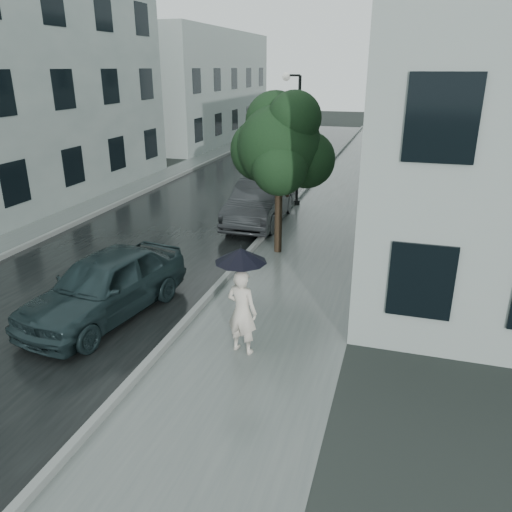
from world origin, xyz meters
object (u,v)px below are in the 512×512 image
(pedestrian, at_px, (242,312))
(car_near, at_px, (105,285))
(street_tree, at_px, (280,145))
(lamp_post, at_px, (295,132))
(car_far, at_px, (260,202))

(pedestrian, xyz_separation_m, car_near, (-3.49, 0.59, -0.13))
(street_tree, relative_size, car_near, 1.09)
(pedestrian, relative_size, lamp_post, 0.34)
(lamp_post, xyz_separation_m, car_far, (-0.60, -2.86, -2.20))
(pedestrian, distance_m, lamp_post, 11.90)
(street_tree, xyz_separation_m, car_near, (-2.72, -5.40, -2.52))
(pedestrian, xyz_separation_m, street_tree, (-0.78, 5.98, 2.39))
(car_far, bearing_deg, pedestrian, -77.22)
(car_near, xyz_separation_m, car_far, (1.30, 8.16, 0.03))
(street_tree, bearing_deg, car_near, -116.72)
(lamp_post, height_order, car_far, lamp_post)
(lamp_post, distance_m, car_near, 11.40)
(pedestrian, bearing_deg, street_tree, -69.43)
(pedestrian, height_order, lamp_post, lamp_post)
(pedestrian, relative_size, street_tree, 0.37)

